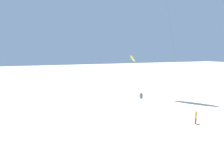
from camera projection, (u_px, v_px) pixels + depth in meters
The scene contains 2 objects.
flying_kite_3 at pixel (133, 59), 45.06m from camera, with size 4.32×11.34×8.08m.
person_near_left at pixel (196, 116), 26.75m from camera, with size 0.47×0.31×1.68m.
Camera 1 is at (-10.30, 6.38, 8.51)m, focal length 36.34 mm.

